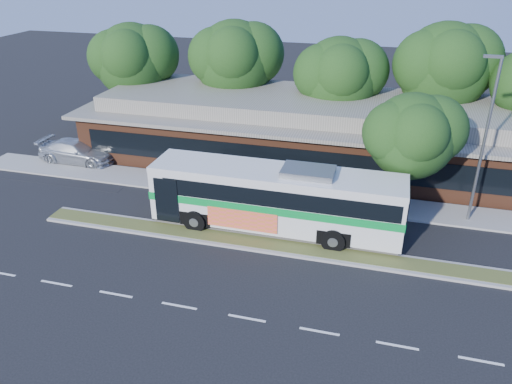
% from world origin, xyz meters
% --- Properties ---
extents(ground, '(120.00, 120.00, 0.00)m').
position_xyz_m(ground, '(0.00, 0.00, 0.00)').
color(ground, black).
rests_on(ground, ground).
extents(median_strip, '(26.00, 1.10, 0.15)m').
position_xyz_m(median_strip, '(0.00, 0.60, 0.07)').
color(median_strip, '#4C5A26').
rests_on(median_strip, ground).
extents(sidewalk, '(44.00, 2.60, 0.12)m').
position_xyz_m(sidewalk, '(0.00, 6.40, 0.06)').
color(sidewalk, gray).
rests_on(sidewalk, ground).
extents(parking_lot, '(14.00, 12.00, 0.01)m').
position_xyz_m(parking_lot, '(-18.00, 10.00, 0.01)').
color(parking_lot, black).
rests_on(parking_lot, ground).
extents(plaza_building, '(33.20, 11.20, 4.45)m').
position_xyz_m(plaza_building, '(0.00, 12.99, 2.13)').
color(plaza_building, brown).
rests_on(plaza_building, ground).
extents(lamp_post, '(0.93, 0.18, 9.07)m').
position_xyz_m(lamp_post, '(9.56, 6.00, 4.90)').
color(lamp_post, slate).
rests_on(lamp_post, ground).
extents(tree_bg_a, '(6.47, 5.80, 8.63)m').
position_xyz_m(tree_bg_a, '(-14.58, 15.14, 5.87)').
color(tree_bg_a, black).
rests_on(tree_bg_a, ground).
extents(tree_bg_b, '(6.69, 6.00, 9.00)m').
position_xyz_m(tree_bg_b, '(-6.57, 16.14, 6.14)').
color(tree_bg_b, black).
rests_on(tree_bg_b, ground).
extents(tree_bg_c, '(6.24, 5.60, 8.26)m').
position_xyz_m(tree_bg_c, '(1.40, 15.13, 5.59)').
color(tree_bg_c, black).
rests_on(tree_bg_c, ground).
extents(tree_bg_d, '(6.91, 6.20, 9.37)m').
position_xyz_m(tree_bg_d, '(8.45, 16.15, 6.42)').
color(tree_bg_d, black).
rests_on(tree_bg_d, ground).
extents(transit_bus, '(13.31, 3.21, 3.73)m').
position_xyz_m(transit_bus, '(-0.49, 2.40, 2.07)').
color(transit_bus, silver).
rests_on(transit_bus, ground).
extents(sedan, '(5.50, 2.29, 1.59)m').
position_xyz_m(sedan, '(-16.12, 7.80, 0.79)').
color(sedan, silver).
rests_on(sedan, ground).
extents(sidewalk_tree, '(5.18, 4.65, 6.99)m').
position_xyz_m(sidewalk_tree, '(6.33, 6.07, 4.77)').
color(sidewalk_tree, black).
rests_on(sidewalk_tree, ground).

